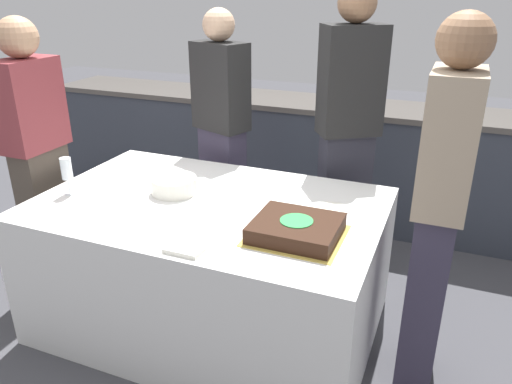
% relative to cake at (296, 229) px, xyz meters
% --- Properties ---
extents(ground_plane, '(14.00, 14.00, 0.00)m').
position_rel_cake_xyz_m(ground_plane, '(-0.53, 0.18, -0.77)').
color(ground_plane, '#424247').
extents(back_counter, '(4.40, 0.58, 0.92)m').
position_rel_cake_xyz_m(back_counter, '(-0.53, 1.81, -0.31)').
color(back_counter, '#333842').
rests_on(back_counter, ground_plane).
extents(dining_table, '(1.75, 1.13, 0.73)m').
position_rel_cake_xyz_m(dining_table, '(-0.53, 0.18, -0.40)').
color(dining_table, white).
rests_on(dining_table, ground_plane).
extents(cake, '(0.41, 0.37, 0.08)m').
position_rel_cake_xyz_m(cake, '(0.00, 0.00, 0.00)').
color(cake, gold).
rests_on(cake, dining_table).
extents(plate_stack, '(0.24, 0.24, 0.09)m').
position_rel_cake_xyz_m(plate_stack, '(-0.75, 0.22, 0.01)').
color(plate_stack, white).
rests_on(plate_stack, dining_table).
extents(wine_glass, '(0.06, 0.06, 0.20)m').
position_rel_cake_xyz_m(wine_glass, '(-1.26, 0.00, 0.10)').
color(wine_glass, white).
rests_on(wine_glass, dining_table).
extents(side_plate_near_cake, '(0.17, 0.17, 0.00)m').
position_rel_cake_xyz_m(side_plate_near_cake, '(0.08, 0.33, -0.03)').
color(side_plate_near_cake, white).
rests_on(side_plate_near_cake, dining_table).
extents(utensil_pile, '(0.16, 0.10, 0.02)m').
position_rel_cake_xyz_m(utensil_pile, '(-0.39, -0.30, -0.03)').
color(utensil_pile, white).
rests_on(utensil_pile, dining_table).
extents(person_cutting_cake, '(0.40, 0.36, 1.77)m').
position_rel_cake_xyz_m(person_cutting_cake, '(0.00, 0.96, 0.16)').
color(person_cutting_cake, '#282833').
rests_on(person_cutting_cake, ground_plane).
extents(person_seated_left, '(0.22, 0.36, 1.61)m').
position_rel_cake_xyz_m(person_seated_left, '(-1.62, 0.18, 0.07)').
color(person_seated_left, '#4C4238').
rests_on(person_seated_left, ground_plane).
extents(person_seated_right, '(0.21, 0.35, 1.68)m').
position_rel_cake_xyz_m(person_seated_right, '(0.57, 0.18, 0.11)').
color(person_seated_right, '#383347').
rests_on(person_seated_right, ground_plane).
extents(person_standing_back, '(0.40, 0.31, 1.63)m').
position_rel_cake_xyz_m(person_standing_back, '(-0.83, 0.96, 0.08)').
color(person_standing_back, '#383347').
rests_on(person_standing_back, ground_plane).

